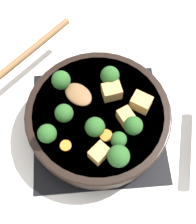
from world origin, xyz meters
TOP-DOWN VIEW (x-y plane):
  - ground_plane at (0.00, 0.00)m, footprint 2.40×2.40m
  - front_burner_grate at (0.00, 0.00)m, footprint 0.31×0.31m
  - skillet_pan at (0.00, -0.00)m, footprint 0.44×0.33m
  - wooden_spoon at (-0.11, 0.12)m, footprint 0.26×0.26m
  - tofu_cube_center_large at (0.09, 0.01)m, footprint 0.05×0.05m
  - tofu_cube_near_handle at (0.03, 0.04)m, footprint 0.05×0.04m
  - tofu_cube_east_chunk at (0.06, -0.02)m, footprint 0.04×0.04m
  - tofu_cube_west_chunk at (-0.01, -0.10)m, footprint 0.05×0.05m
  - broccoli_floret_near_spoon at (-0.01, -0.05)m, footprint 0.04×0.04m
  - broccoli_floret_center_top at (-0.08, 0.07)m, footprint 0.04×0.04m
  - broccoli_floret_east_rim at (0.03, 0.07)m, footprint 0.04×0.04m
  - broccoli_floret_west_rim at (0.04, -0.08)m, footprint 0.03×0.03m
  - broccoli_floret_north_edge at (-0.11, -0.05)m, footprint 0.04×0.04m
  - broccoli_floret_south_cluster at (-0.07, -0.01)m, footprint 0.04×0.04m
  - broccoli_floret_mid_floret at (0.07, -0.05)m, footprint 0.04×0.04m
  - broccoli_floret_small_inner at (0.03, -0.11)m, footprint 0.05×0.05m
  - carrot_slice_orange_thin at (0.01, -0.06)m, footprint 0.03×0.03m
  - carrot_slice_near_center at (-0.07, -0.07)m, footprint 0.02×0.02m

SIDE VIEW (x-z plane):
  - ground_plane at x=0.00m, z-range 0.00..0.00m
  - front_burner_grate at x=0.00m, z-range 0.00..0.03m
  - skillet_pan at x=0.00m, z-range 0.03..0.09m
  - carrot_slice_orange_thin at x=0.01m, z-range 0.08..0.09m
  - carrot_slice_near_center at x=-0.07m, z-range 0.08..0.09m
  - wooden_spoon at x=-0.11m, z-range 0.08..0.10m
  - tofu_cube_east_chunk at x=0.06m, z-range 0.08..0.11m
  - tofu_cube_west_chunk at x=-0.01m, z-range 0.08..0.11m
  - tofu_cube_near_handle at x=0.03m, z-range 0.08..0.11m
  - tofu_cube_center_large at x=0.09m, z-range 0.08..0.12m
  - broccoli_floret_west_rim at x=0.04m, z-range 0.09..0.13m
  - broccoli_floret_south_cluster at x=-0.07m, z-range 0.09..0.13m
  - broccoli_floret_north_edge at x=-0.11m, z-range 0.09..0.13m
  - broccoli_floret_mid_floret at x=0.07m, z-range 0.09..0.13m
  - broccoli_floret_near_spoon at x=-0.01m, z-range 0.09..0.13m
  - broccoli_floret_east_rim at x=0.03m, z-range 0.09..0.13m
  - broccoli_floret_center_top at x=-0.08m, z-range 0.09..0.13m
  - broccoli_floret_small_inner at x=0.03m, z-range 0.09..0.14m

